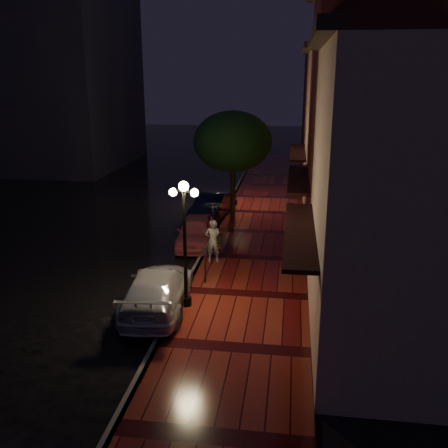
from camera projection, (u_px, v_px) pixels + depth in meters
The scene contains 15 objects.
ground at pixel (202, 258), 21.87m from camera, with size 120.00×120.00×0.00m, color black.
sidewalk at pixel (254, 259), 21.56m from camera, with size 4.50×60.00×0.15m, color #420B0C.
curb at pixel (202, 256), 21.85m from camera, with size 0.25×60.00×0.15m, color #595451.
storefront_near at pixel (407, 202), 14.04m from camera, with size 5.00×8.00×8.50m, color gray.
storefront_mid at pixel (370, 129), 21.28m from camera, with size 5.00×8.00×11.00m, color #511914.
storefront_far at pixel (350, 132), 29.16m from camera, with size 5.00×8.00×9.00m, color #8C5951.
storefront_extra at pixel (337, 112), 38.51m from camera, with size 5.00×12.00×10.00m, color #511914.
streetlamp_near at pixel (185, 237), 16.34m from camera, with size 0.96×0.36×4.31m.
streetlamp_far at pixel (235, 164), 29.63m from camera, with size 0.96×0.36×4.31m.
street_tree at pixel (233, 143), 26.27m from camera, with size 4.16×4.16×5.80m.
pink_car at pixel (196, 231), 23.31m from camera, with size 1.63×4.04×1.38m, color #C65158.
navy_car at pixel (211, 207), 27.57m from camera, with size 1.52×4.35×1.43m, color black.
silver_car at pixel (157, 289), 16.90m from camera, with size 2.02×4.96×1.44m, color #AFAFB7.
woman_with_umbrella at pixel (213, 223), 20.55m from camera, with size 1.07×1.09×2.57m.
parking_meter at pixel (205, 262), 18.66m from camera, with size 0.14×0.12×1.38m.
Camera 1 is at (3.75, -20.21, 7.69)m, focal length 40.00 mm.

